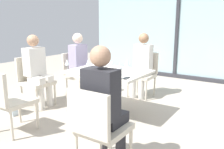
% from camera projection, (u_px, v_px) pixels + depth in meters
% --- Properties ---
extents(ground_plane, '(12.00, 12.00, 0.00)m').
position_uv_depth(ground_plane, '(109.00, 115.00, 3.81)').
color(ground_plane, '#A89E8E').
extents(window_wall_backdrop, '(5.05, 0.10, 2.70)m').
position_uv_depth(window_wall_backdrop, '(177.00, 32.00, 6.15)').
color(window_wall_backdrop, '#9AB7BC').
rests_on(window_wall_backdrop, ground_plane).
extents(dining_table_main, '(1.19, 0.89, 0.73)m').
position_uv_depth(dining_table_main, '(108.00, 83.00, 3.69)').
color(dining_table_main, silver).
rests_on(dining_table_main, ground_plane).
extents(chair_side_end, '(0.50, 0.46, 0.87)m').
position_uv_depth(chair_side_end, '(34.00, 78.00, 4.17)').
color(chair_side_end, beige).
rests_on(chair_side_end, ground_plane).
extents(chair_front_right, '(0.46, 0.50, 0.87)m').
position_uv_depth(chair_front_right, '(98.00, 125.00, 2.28)').
color(chair_front_right, beige).
rests_on(chair_front_right, ground_plane).
extents(chair_far_left, '(0.50, 0.46, 0.87)m').
position_uv_depth(chair_far_left, '(77.00, 72.00, 4.70)').
color(chair_far_left, beige).
rests_on(chair_far_left, ground_plane).
extents(chair_near_window, '(0.46, 0.51, 0.87)m').
position_uv_depth(chair_near_window, '(144.00, 71.00, 4.74)').
color(chair_near_window, beige).
rests_on(chair_near_window, ground_plane).
extents(chair_front_left, '(0.46, 0.50, 0.87)m').
position_uv_depth(chair_front_left, '(7.00, 98.00, 3.07)').
color(chair_front_left, beige).
rests_on(chair_front_left, ground_plane).
extents(person_side_end, '(0.39, 0.34, 1.26)m').
position_uv_depth(person_side_end, '(37.00, 67.00, 4.07)').
color(person_side_end, silver).
rests_on(person_side_end, ground_plane).
extents(person_front_right, '(0.34, 0.39, 1.26)m').
position_uv_depth(person_front_right, '(105.00, 102.00, 2.32)').
color(person_front_right, '#28282D').
rests_on(person_front_right, ground_plane).
extents(person_far_left, '(0.39, 0.34, 1.26)m').
position_uv_depth(person_far_left, '(81.00, 62.00, 4.60)').
color(person_far_left, '#9E93B7').
rests_on(person_far_left, ground_plane).
extents(person_near_window, '(0.34, 0.39, 1.26)m').
position_uv_depth(person_near_window, '(142.00, 62.00, 4.60)').
color(person_near_window, silver).
rests_on(person_near_window, ground_plane).
extents(wine_glass_0, '(0.07, 0.07, 0.18)m').
position_uv_depth(wine_glass_0, '(100.00, 58.00, 4.00)').
color(wine_glass_0, silver).
rests_on(wine_glass_0, dining_table_main).
extents(wine_glass_1, '(0.07, 0.07, 0.18)m').
position_uv_depth(wine_glass_1, '(120.00, 66.00, 3.31)').
color(wine_glass_1, silver).
rests_on(wine_glass_1, dining_table_main).
extents(wine_glass_2, '(0.07, 0.07, 0.18)m').
position_uv_depth(wine_glass_2, '(67.00, 62.00, 3.61)').
color(wine_glass_2, silver).
rests_on(wine_glass_2, dining_table_main).
extents(wine_glass_3, '(0.07, 0.07, 0.18)m').
position_uv_depth(wine_glass_3, '(127.00, 63.00, 3.59)').
color(wine_glass_3, silver).
rests_on(wine_glass_3, dining_table_main).
extents(wine_glass_4, '(0.07, 0.07, 0.18)m').
position_uv_depth(wine_glass_4, '(88.00, 63.00, 3.57)').
color(wine_glass_4, silver).
rests_on(wine_glass_4, dining_table_main).
extents(coffee_cup, '(0.08, 0.08, 0.09)m').
position_uv_depth(coffee_cup, '(110.00, 64.00, 3.95)').
color(coffee_cup, white).
rests_on(coffee_cup, dining_table_main).
extents(cell_phone_on_table, '(0.09, 0.15, 0.01)m').
position_uv_depth(cell_phone_on_table, '(126.00, 78.00, 3.15)').
color(cell_phone_on_table, black).
rests_on(cell_phone_on_table, dining_table_main).
extents(handbag_0, '(0.32, 0.21, 0.28)m').
position_uv_depth(handbag_0, '(9.00, 106.00, 3.82)').
color(handbag_0, silver).
rests_on(handbag_0, ground_plane).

